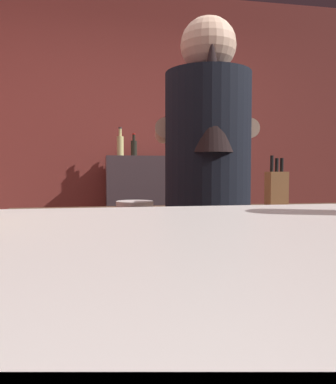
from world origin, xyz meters
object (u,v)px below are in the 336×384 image
at_px(bartender, 208,200).
at_px(knife_block, 276,190).
at_px(chefs_knife, 238,210).
at_px(bottle_vinegar, 120,145).
at_px(bottle_hot_sauce, 134,148).
at_px(mixing_bowl, 135,206).
at_px(bottle_soy, 191,145).

height_order(bartender, knife_block, bartender).
xyz_separation_m(chefs_knife, bottle_vinegar, (-0.53, 1.44, 0.42)).
bearing_deg(chefs_knife, bartender, -129.60).
bearing_deg(bottle_vinegar, bottle_hot_sauce, 16.99).
bearing_deg(mixing_bowl, bartender, -61.05).
xyz_separation_m(mixing_bowl, bottle_vinegar, (0.00, 1.39, 0.40)).
bearing_deg(bottle_soy, bottle_vinegar, -179.61).
distance_m(mixing_bowl, bottle_soy, 1.58).
relative_size(mixing_bowl, chefs_knife, 0.79).
xyz_separation_m(bottle_hot_sauce, bottle_soy, (0.50, -0.03, 0.02)).
xyz_separation_m(bartender, bottle_soy, (0.38, 1.85, 0.34)).
bearing_deg(bottle_vinegar, mixing_bowl, -90.18).
bearing_deg(knife_block, mixing_bowl, 176.15).
xyz_separation_m(chefs_knife, bottle_soy, (0.09, 1.44, 0.43)).
height_order(mixing_bowl, bottle_soy, bottle_soy).
distance_m(mixing_bowl, bottle_hot_sauce, 1.48).
distance_m(chefs_knife, bottle_vinegar, 1.59).
height_order(bottle_vinegar, bottle_soy, bottle_soy).
distance_m(bartender, bottle_hot_sauce, 1.91).
bearing_deg(bottle_soy, bartender, -101.48).
xyz_separation_m(knife_block, bottle_soy, (-0.12, 1.44, 0.33)).
bearing_deg(bartender, bottle_hot_sauce, 12.02).
distance_m(knife_block, bottle_soy, 1.49).
height_order(bartender, bottle_hot_sauce, bartender).
xyz_separation_m(bottle_vinegar, bottle_hot_sauce, (0.12, 0.04, -0.02)).
bearing_deg(bottle_soy, mixing_bowl, -114.22).
xyz_separation_m(bartender, bottle_hot_sauce, (-0.13, 1.88, 0.32)).
height_order(bartender, bottle_vinegar, bartender).
bearing_deg(bottle_soy, chefs_knife, -93.76).
distance_m(bartender, bottle_vinegar, 1.89).
bearing_deg(bartender, knife_block, -42.42).
height_order(knife_block, mixing_bowl, knife_block).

